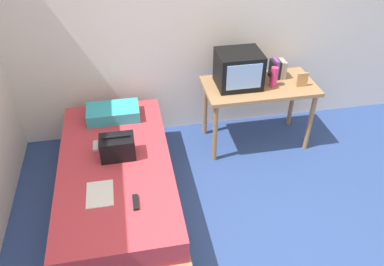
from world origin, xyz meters
The scene contains 13 objects.
ground_plane centered at (0.00, 0.00, 0.00)m, with size 8.00×8.00×0.00m, color #2D4784.
wall_back centered at (0.00, 2.00, 1.30)m, with size 5.20×0.10×2.60m, color silver.
bed centered at (-0.94, 0.82, 0.25)m, with size 1.00×2.00×0.50m.
desk centered at (0.59, 1.51, 0.64)m, with size 1.16×0.60×0.73m.
tv centered at (0.36, 1.55, 0.91)m, with size 0.44×0.39×0.36m.
water_bottle centered at (0.71, 1.46, 0.83)m, with size 0.07×0.07×0.21m, color #E53372.
book_row centered at (0.81, 1.63, 0.83)m, with size 0.15×0.15×0.21m.
picture_frame centered at (0.99, 1.40, 0.80)m, with size 0.11×0.02×0.15m, color #B27F4C.
pillow centered at (-0.93, 1.52, 0.56)m, with size 0.52×0.30×0.12m, color #33A8B7.
handbag centered at (-0.91, 0.90, 0.60)m, with size 0.30×0.20×0.22m.
magazine centered at (-1.07, 0.45, 0.51)m, with size 0.21×0.29×0.01m, color white.
remote_dark centered at (-0.80, 0.30, 0.51)m, with size 0.04×0.16×0.02m, color black.
remote_silver centered at (-1.11, 1.07, 0.51)m, with size 0.04×0.14×0.02m, color #B7B7BC.
Camera 1 is at (-0.76, -1.81, 2.69)m, focal length 36.14 mm.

